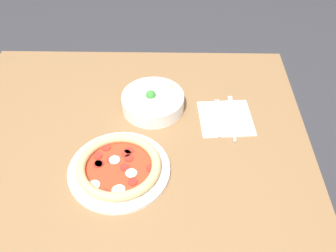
% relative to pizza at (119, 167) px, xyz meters
% --- Properties ---
extents(ground_plane, '(8.00, 8.00, 0.00)m').
position_rel_pizza_xyz_m(ground_plane, '(0.02, 0.16, -0.75)').
color(ground_plane, '#333338').
extents(dining_table, '(1.08, 0.86, 0.73)m').
position_rel_pizza_xyz_m(dining_table, '(0.02, 0.16, -0.13)').
color(dining_table, olive).
rests_on(dining_table, ground_plane).
extents(pizza, '(0.28, 0.28, 0.04)m').
position_rel_pizza_xyz_m(pizza, '(0.00, 0.00, 0.00)').
color(pizza, white).
rests_on(pizza, dining_table).
extents(bowl, '(0.20, 0.20, 0.07)m').
position_rel_pizza_xyz_m(bowl, '(0.08, 0.26, 0.01)').
color(bowl, white).
rests_on(bowl, dining_table).
extents(napkin, '(0.17, 0.17, 0.00)m').
position_rel_pizza_xyz_m(napkin, '(0.31, 0.22, -0.02)').
color(napkin, white).
rests_on(napkin, dining_table).
extents(fork, '(0.02, 0.17, 0.00)m').
position_rel_pizza_xyz_m(fork, '(0.29, 0.22, -0.01)').
color(fork, silver).
rests_on(fork, napkin).
extents(knife, '(0.02, 0.21, 0.01)m').
position_rel_pizza_xyz_m(knife, '(0.33, 0.21, -0.01)').
color(knife, silver).
rests_on(knife, napkin).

